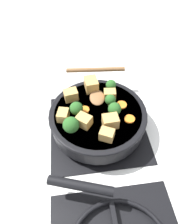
# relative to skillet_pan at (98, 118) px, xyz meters

# --- Properties ---
(ground_plane) EXTENTS (2.40, 2.40, 0.00)m
(ground_plane) POSITION_rel_skillet_pan_xyz_m (-0.00, -0.00, -0.06)
(ground_plane) COLOR white
(front_burner_grate) EXTENTS (0.31, 0.31, 0.03)m
(front_burner_grate) POSITION_rel_skillet_pan_xyz_m (-0.00, -0.00, -0.05)
(front_burner_grate) COLOR black
(front_burner_grate) RESTS_ON ground_plane
(skillet_pan) EXTENTS (0.30, 0.40, 0.06)m
(skillet_pan) POSITION_rel_skillet_pan_xyz_m (0.00, 0.00, 0.00)
(skillet_pan) COLOR black
(skillet_pan) RESTS_ON front_burner_grate
(wooden_spoon) EXTENTS (0.21, 0.19, 0.02)m
(wooden_spoon) POSITION_rel_skillet_pan_xyz_m (-0.01, -0.13, 0.03)
(wooden_spoon) COLOR brown
(wooden_spoon) RESTS_ON skillet_pan
(tofu_cube_center_large) EXTENTS (0.05, 0.04, 0.03)m
(tofu_cube_center_large) POSITION_rel_skillet_pan_xyz_m (-0.01, 0.09, 0.04)
(tofu_cube_center_large) COLOR tan
(tofu_cube_center_large) RESTS_ON skillet_pan
(tofu_cube_near_handle) EXTENTS (0.05, 0.04, 0.04)m
(tofu_cube_near_handle) POSITION_rel_skillet_pan_xyz_m (-0.03, 0.05, 0.04)
(tofu_cube_near_handle) COLOR tan
(tofu_cube_near_handle) RESTS_ON skillet_pan
(tofu_cube_east_chunk) EXTENTS (0.04, 0.04, 0.03)m
(tofu_cube_east_chunk) POSITION_rel_skillet_pan_xyz_m (0.10, 0.01, 0.04)
(tofu_cube_east_chunk) COLOR tan
(tofu_cube_east_chunk) RESTS_ON skillet_pan
(tofu_cube_west_chunk) EXTENTS (0.05, 0.05, 0.03)m
(tofu_cube_west_chunk) POSITION_rel_skillet_pan_xyz_m (0.05, 0.04, 0.04)
(tofu_cube_west_chunk) COLOR tan
(tofu_cube_west_chunk) RESTS_ON skillet_pan
(tofu_cube_back_piece) EXTENTS (0.04, 0.03, 0.03)m
(tofu_cube_back_piece) POSITION_rel_skillet_pan_xyz_m (-0.05, -0.06, 0.04)
(tofu_cube_back_piece) COLOR tan
(tofu_cube_back_piece) RESTS_ON skillet_pan
(tofu_cube_front_piece) EXTENTS (0.05, 0.04, 0.03)m
(tofu_cube_front_piece) POSITION_rel_skillet_pan_xyz_m (0.08, -0.07, 0.04)
(tofu_cube_front_piece) COLOR tan
(tofu_cube_front_piece) RESTS_ON skillet_pan
(tofu_cube_mid_small) EXTENTS (0.04, 0.05, 0.04)m
(tofu_cube_mid_small) POSITION_rel_skillet_pan_xyz_m (0.01, -0.11, 0.05)
(tofu_cube_mid_small) COLOR tan
(tofu_cube_mid_small) RESTS_ON skillet_pan
(broccoli_floret_near_spoon) EXTENTS (0.05, 0.05, 0.05)m
(broccoli_floret_near_spoon) POSITION_rel_skillet_pan_xyz_m (0.08, 0.06, 0.05)
(broccoli_floret_near_spoon) COLOR #709956
(broccoli_floret_near_spoon) RESTS_ON skillet_pan
(broccoli_floret_center_top) EXTENTS (0.04, 0.04, 0.05)m
(broccoli_floret_center_top) POSITION_rel_skillet_pan_xyz_m (0.06, -0.00, 0.05)
(broccoli_floret_center_top) COLOR #709956
(broccoli_floret_center_top) RESTS_ON skillet_pan
(broccoli_floret_east_rim) EXTENTS (0.03, 0.03, 0.04)m
(broccoli_floret_east_rim) POSITION_rel_skillet_pan_xyz_m (-0.06, -0.09, 0.05)
(broccoli_floret_east_rim) COLOR #709956
(broccoli_floret_east_rim) RESTS_ON skillet_pan
(broccoli_floret_west_rim) EXTENTS (0.03, 0.03, 0.04)m
(broccoli_floret_west_rim) POSITION_rel_skillet_pan_xyz_m (-0.04, -0.02, 0.05)
(broccoli_floret_west_rim) COLOR #709956
(broccoli_floret_west_rim) RESTS_ON skillet_pan
(broccoli_floret_north_edge) EXTENTS (0.04, 0.04, 0.05)m
(broccoli_floret_north_edge) POSITION_rel_skillet_pan_xyz_m (-0.05, 0.02, 0.05)
(broccoli_floret_north_edge) COLOR #709956
(broccoli_floret_north_edge) RESTS_ON skillet_pan
(carrot_slice_orange_thin) EXTENTS (0.03, 0.03, 0.01)m
(carrot_slice_orange_thin) POSITION_rel_skillet_pan_xyz_m (-0.08, -0.02, 0.03)
(carrot_slice_orange_thin) COLOR orange
(carrot_slice_orange_thin) RESTS_ON skillet_pan
(carrot_slice_near_center) EXTENTS (0.03, 0.03, 0.01)m
(carrot_slice_near_center) POSITION_rel_skillet_pan_xyz_m (-0.09, 0.04, 0.03)
(carrot_slice_near_center) COLOR orange
(carrot_slice_near_center) RESTS_ON skillet_pan
(carrot_slice_edge_slice) EXTENTS (0.03, 0.03, 0.01)m
(carrot_slice_edge_slice) POSITION_rel_skillet_pan_xyz_m (0.04, -0.01, 0.03)
(carrot_slice_edge_slice) COLOR orange
(carrot_slice_edge_slice) RESTS_ON skillet_pan
(carrot_slice_under_broccoli) EXTENTS (0.02, 0.02, 0.01)m
(carrot_slice_under_broccoli) POSITION_rel_skillet_pan_xyz_m (0.08, 0.04, 0.03)
(carrot_slice_under_broccoli) COLOR orange
(carrot_slice_under_broccoli) RESTS_ON skillet_pan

